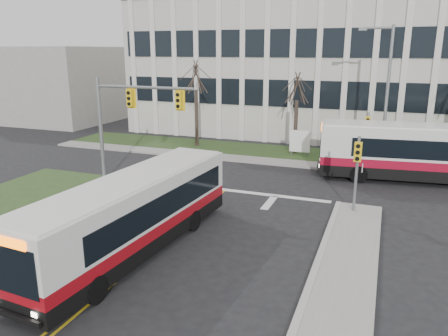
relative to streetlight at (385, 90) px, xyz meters
The scene contains 14 objects.
ground 18.81m from the streetlight, 116.37° to the right, with size 120.00×120.00×0.00m, color black.
sidewalk_cross 6.04m from the streetlight, 161.74° to the right, with size 44.00×1.60×0.14m, color #9E9B93.
building_lawn 6.23m from the streetlight, 149.29° to the left, with size 44.00×5.00×0.12m, color #2A401B.
office_building 14.15m from the streetlight, 102.38° to the left, with size 40.00×16.00×12.00m, color beige.
building_annex 35.43m from the streetlight, 163.93° to the left, with size 12.00×12.00×8.00m, color #9E9B93.
mast_arm_signal 16.39m from the streetlight, 146.49° to the right, with size 6.11×0.38×6.20m.
signal_pole_near 9.72m from the streetlight, 95.10° to the right, with size 0.34×0.39×3.80m.
signal_pole_far 2.93m from the streetlight, 136.05° to the right, with size 0.34×0.39×3.80m.
streetlight is the anchor object (origin of this frame).
directory_sign 6.96m from the streetlight, 166.77° to the left, with size 1.50×0.12×2.00m.
tree_left 14.15m from the streetlight, behind, with size 1.80×1.80×7.70m.
tree_mid 6.36m from the streetlight, 161.65° to the left, with size 1.80×1.80×6.82m.
bus_main 19.00m from the streetlight, 117.36° to the right, with size 2.40×11.08×2.95m, color silver, non-canonical shape.
bus_cross 5.02m from the streetlight, 37.99° to the right, with size 2.72×12.53×3.34m, color silver, non-canonical shape.
Camera 1 is at (8.28, -13.88, 7.68)m, focal length 35.00 mm.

